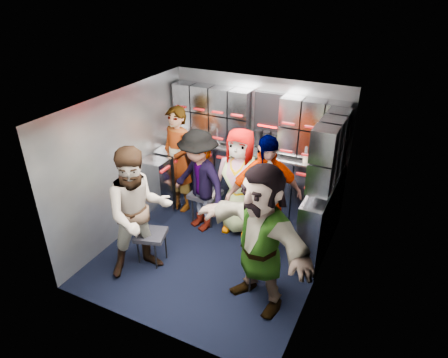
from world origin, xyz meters
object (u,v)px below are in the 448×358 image
at_px(jump_seat_mid_left, 206,196).
at_px(attendant_arc_c, 240,182).
at_px(jump_seat_near_left, 151,236).
at_px(attendant_arc_a, 139,213).
at_px(jump_seat_mid_right, 267,221).
at_px(jump_seat_center, 244,199).
at_px(jump_seat_near_right, 264,266).
at_px(attendant_arc_d, 264,198).
at_px(attendant_arc_b, 199,181).
at_px(attendant_arc_e, 260,238).
at_px(attendant_standing, 178,160).

relative_size(jump_seat_mid_left, attendant_arc_c, 0.32).
bearing_deg(jump_seat_near_left, attendant_arc_a, -90.00).
bearing_deg(jump_seat_mid_right, jump_seat_center, 142.64).
height_order(jump_seat_near_right, attendant_arc_d, attendant_arc_d).
xyz_separation_m(jump_seat_mid_right, jump_seat_near_right, (0.28, -0.84, -0.05)).
bearing_deg(attendant_arc_b, jump_seat_center, 57.02).
bearing_deg(jump_seat_mid_left, attendant_arc_e, -41.83).
height_order(jump_seat_center, jump_seat_near_right, jump_seat_center).
height_order(jump_seat_mid_left, attendant_standing, attendant_standing).
distance_m(jump_seat_center, attendant_arc_b, 0.76).
relative_size(jump_seat_near_left, jump_seat_near_right, 1.13).
bearing_deg(attendant_arc_b, attendant_arc_e, -16.02).
xyz_separation_m(jump_seat_mid_left, attendant_arc_b, (0.00, -0.18, 0.33)).
distance_m(attendant_arc_b, attendant_arc_d, 1.07).
bearing_deg(jump_seat_near_left, attendant_arc_d, 32.57).
bearing_deg(jump_seat_near_right, jump_seat_mid_left, 142.75).
xyz_separation_m(jump_seat_center, jump_seat_mid_right, (0.51, -0.39, -0.01)).
bearing_deg(attendant_arc_a, attendant_arc_e, -45.19).
height_order(jump_seat_mid_left, jump_seat_center, jump_seat_mid_left).
distance_m(jump_seat_mid_left, attendant_arc_d, 1.19).
bearing_deg(jump_seat_center, attendant_arc_e, -60.57).
distance_m(jump_seat_mid_left, jump_seat_mid_right, 1.07).
bearing_deg(jump_seat_near_right, jump_seat_near_left, -174.91).
relative_size(jump_seat_mid_right, attendant_arc_e, 0.27).
relative_size(jump_seat_center, jump_seat_near_right, 1.17).
height_order(attendant_arc_d, attendant_arc_e, attendant_arc_e).
relative_size(jump_seat_near_right, attendant_arc_e, 0.23).
relative_size(attendant_standing, attendant_arc_c, 1.06).
distance_m(jump_seat_mid_left, jump_seat_near_right, 1.68).
bearing_deg(attendant_standing, jump_seat_mid_left, -1.93).
distance_m(attendant_arc_a, attendant_arc_c, 1.55).
height_order(jump_seat_center, attendant_arc_d, attendant_arc_d).
bearing_deg(jump_seat_mid_left, attendant_arc_a, -97.87).
bearing_deg(jump_seat_mid_right, jump_seat_mid_left, 170.31).
height_order(attendant_arc_c, attendant_arc_e, attendant_arc_e).
xyz_separation_m(attendant_standing, attendant_arc_b, (0.58, -0.36, -0.07)).
xyz_separation_m(jump_seat_mid_left, attendant_standing, (-0.58, 0.18, 0.40)).
height_order(jump_seat_near_left, attendant_arc_e, attendant_arc_e).
height_order(jump_seat_center, attendant_standing, attendant_standing).
bearing_deg(jump_seat_near_right, attendant_arc_a, -168.29).
bearing_deg(attendant_arc_b, jump_seat_mid_left, 111.23).
distance_m(jump_seat_center, jump_seat_mid_right, 0.65).
height_order(attendant_standing, attendant_arc_d, attendant_arc_d).
bearing_deg(jump_seat_mid_left, attendant_arc_b, -90.00).
bearing_deg(jump_seat_mid_right, attendant_arc_d, -90.00).
xyz_separation_m(attendant_standing, attendant_arc_a, (0.40, -1.52, 0.01)).
relative_size(jump_seat_near_left, attendant_standing, 0.27).
xyz_separation_m(attendant_arc_d, attendant_arc_e, (0.28, -0.84, 0.02)).
distance_m(jump_seat_near_right, attendant_arc_e, 0.55).
height_order(attendant_arc_a, attendant_arc_c, attendant_arc_a).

